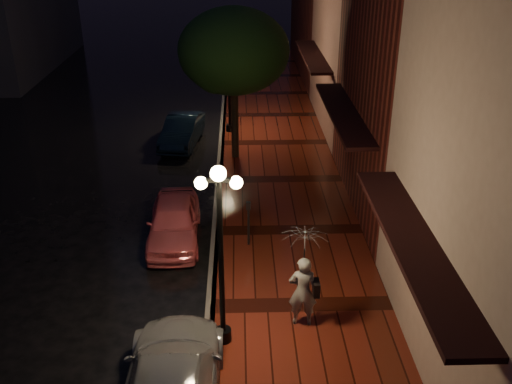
% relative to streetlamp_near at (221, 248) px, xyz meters
% --- Properties ---
extents(ground, '(120.00, 120.00, 0.00)m').
position_rel_streetlamp_near_xyz_m(ground, '(-0.35, 5.00, -2.60)').
color(ground, black).
rests_on(ground, ground).
extents(sidewalk, '(4.50, 60.00, 0.15)m').
position_rel_streetlamp_near_xyz_m(sidewalk, '(1.90, 5.00, -2.53)').
color(sidewalk, '#49170D').
rests_on(sidewalk, ground).
extents(curb, '(0.25, 60.00, 0.15)m').
position_rel_streetlamp_near_xyz_m(curb, '(-0.35, 5.00, -2.53)').
color(curb, '#595451').
rests_on(curb, ground).
extents(storefront_mid, '(5.00, 8.00, 11.00)m').
position_rel_streetlamp_near_xyz_m(storefront_mid, '(6.65, 7.00, 2.90)').
color(storefront_mid, '#511914').
rests_on(storefront_mid, ground).
extents(storefront_far, '(5.00, 8.00, 9.00)m').
position_rel_streetlamp_near_xyz_m(storefront_far, '(6.65, 15.00, 1.90)').
color(storefront_far, '#8C5951').
rests_on(storefront_far, ground).
extents(streetlamp_near, '(0.96, 0.36, 4.31)m').
position_rel_streetlamp_near_xyz_m(streetlamp_near, '(0.00, 0.00, 0.00)').
color(streetlamp_near, black).
rests_on(streetlamp_near, sidewalk).
extents(streetlamp_far, '(0.96, 0.36, 4.31)m').
position_rel_streetlamp_near_xyz_m(streetlamp_far, '(0.00, 14.00, 0.00)').
color(streetlamp_far, black).
rests_on(streetlamp_far, sidewalk).
extents(street_tree, '(4.16, 4.16, 5.80)m').
position_rel_streetlamp_near_xyz_m(street_tree, '(0.26, 10.99, 1.64)').
color(street_tree, black).
rests_on(street_tree, sidewalk).
extents(pink_car, '(1.62, 3.77, 1.27)m').
position_rel_streetlamp_near_xyz_m(pink_car, '(-1.57, 4.77, -1.97)').
color(pink_car, '#E85F69').
rests_on(pink_car, ground).
extents(navy_car, '(1.80, 3.88, 1.23)m').
position_rel_streetlamp_near_xyz_m(navy_car, '(-2.01, 12.80, -1.98)').
color(navy_car, black).
rests_on(navy_car, ground).
extents(woman_with_umbrella, '(1.05, 1.07, 2.52)m').
position_rel_streetlamp_near_xyz_m(woman_with_umbrella, '(1.84, 0.56, -0.78)').
color(woman_with_umbrella, silver).
rests_on(woman_with_umbrella, sidewalk).
extents(parking_meter, '(0.14, 0.11, 1.39)m').
position_rel_streetlamp_near_xyz_m(parking_meter, '(0.65, 4.18, -1.61)').
color(parking_meter, black).
rests_on(parking_meter, sidewalk).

